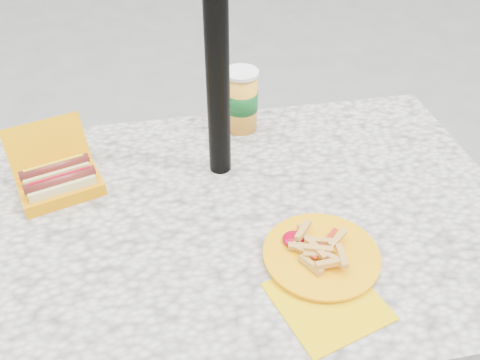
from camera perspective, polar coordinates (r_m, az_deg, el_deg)
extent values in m
cube|color=beige|center=(1.09, -0.85, -4.72)|extent=(1.20, 0.80, 0.05)
cylinder|color=black|center=(1.60, -20.86, -9.12)|extent=(0.07, 0.07, 0.70)
cylinder|color=black|center=(1.68, 14.49, -4.67)|extent=(0.07, 0.07, 0.70)
cylinder|color=black|center=(1.02, -2.71, 17.19)|extent=(0.05, 0.05, 2.20)
cube|color=#EF9B00|center=(1.18, -19.43, -0.76)|extent=(0.20, 0.16, 0.03)
cube|color=#EF9B00|center=(1.21, -20.89, 3.73)|extent=(0.18, 0.10, 0.10)
cube|color=#F1E48D|center=(1.15, -19.33, -0.81)|extent=(0.15, 0.08, 0.04)
cylinder|color=maroon|center=(1.14, -19.55, 0.02)|extent=(0.15, 0.07, 0.02)
cylinder|color=maroon|center=(1.13, -19.66, 0.42)|extent=(0.12, 0.04, 0.01)
cube|color=#F1E48D|center=(1.19, -19.87, 0.59)|extent=(0.15, 0.08, 0.04)
cylinder|color=maroon|center=(1.18, -20.09, 1.40)|extent=(0.15, 0.07, 0.02)
cylinder|color=gold|center=(1.17, -20.20, 1.79)|extent=(0.12, 0.04, 0.01)
cube|color=#E5B800|center=(0.93, 9.83, -13.25)|extent=(0.22, 0.22, 0.00)
cylinder|color=#EF9B00|center=(0.99, 9.10, -8.36)|extent=(0.21, 0.21, 0.01)
cylinder|color=#EF9B00|center=(0.98, 9.12, -8.21)|extent=(0.22, 0.22, 0.01)
cube|color=#DDA152|center=(0.98, 7.02, -7.45)|extent=(0.05, 0.03, 0.01)
cube|color=#DDA152|center=(0.99, 7.10, -5.66)|extent=(0.04, 0.05, 0.01)
cube|color=#DDA152|center=(0.98, 8.83, -6.82)|extent=(0.05, 0.03, 0.01)
cube|color=#DDA152|center=(0.94, 10.05, -9.19)|extent=(0.05, 0.02, 0.01)
cube|color=#DDA152|center=(0.95, 10.21, -8.60)|extent=(0.05, 0.05, 0.01)
cube|color=#DDA152|center=(0.96, 8.65, -7.66)|extent=(0.03, 0.05, 0.01)
cube|color=#DDA152|center=(1.00, 7.20, -6.13)|extent=(0.02, 0.05, 0.01)
cube|color=#DDA152|center=(0.98, 10.89, -6.48)|extent=(0.05, 0.04, 0.01)
cube|color=#DDA152|center=(0.96, 11.41, -8.36)|extent=(0.02, 0.05, 0.01)
cube|color=#DDA152|center=(0.97, 7.25, -7.86)|extent=(0.05, 0.05, 0.01)
cube|color=#DDA152|center=(0.96, 8.70, -8.27)|extent=(0.05, 0.03, 0.01)
cube|color=#DDA152|center=(0.96, 8.83, -7.66)|extent=(0.05, 0.03, 0.01)
cube|color=#DDA152|center=(0.95, 7.97, -9.41)|extent=(0.04, 0.05, 0.01)
ellipsoid|color=maroon|center=(0.99, 6.11, -6.62)|extent=(0.05, 0.05, 0.01)
cube|color=#AD2012|center=(0.98, 9.52, -6.99)|extent=(0.07, 0.07, 0.00)
cylinder|color=#FFA52C|center=(1.29, 0.13, 8.75)|extent=(0.08, 0.08, 0.15)
cylinder|color=#0E531C|center=(1.29, 0.13, 8.92)|extent=(0.08, 0.08, 0.05)
cylinder|color=white|center=(1.25, 0.14, 11.94)|extent=(0.09, 0.09, 0.01)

